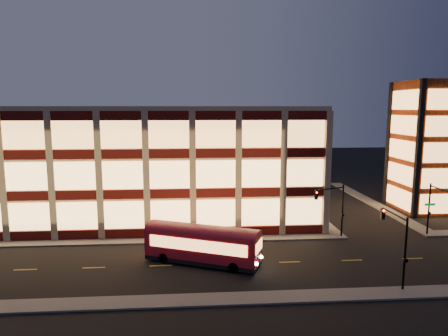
{
  "coord_description": "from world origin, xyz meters",
  "views": [
    {
      "loc": [
        7.2,
        -41.09,
        14.31
      ],
      "look_at": [
        10.87,
        8.0,
        6.89
      ],
      "focal_mm": 32.0,
      "sensor_mm": 36.0,
      "label": 1
    }
  ],
  "objects": [
    {
      "name": "sidewalk_tower_west",
      "position": [
        34.0,
        17.0,
        0.07
      ],
      "size": [
        2.0,
        30.0,
        0.15
      ],
      "primitive_type": "cube",
      "color": "#514F4C",
      "rests_on": "ground"
    },
    {
      "name": "traffic_signal_far",
      "position": [
        22.21,
        0.24,
        4.11
      ],
      "size": [
        3.79,
        1.87,
        6.0
      ],
      "color": "black",
      "rests_on": "ground"
    },
    {
      "name": "sidewalk_office_east",
      "position": [
        23.0,
        17.0,
        0.07
      ],
      "size": [
        2.0,
        30.0,
        0.15
      ],
      "primitive_type": "cube",
      "color": "#514F4C",
      "rests_on": "ground"
    },
    {
      "name": "stair_tower",
      "position": [
        39.95,
        11.95,
        8.99
      ],
      "size": [
        8.6,
        8.6,
        18.0
      ],
      "color": "#8C3814",
      "rests_on": "ground"
    },
    {
      "name": "trolley_bus",
      "position": [
        7.85,
        -5.58,
        2.01
      ],
      "size": [
        10.88,
        6.68,
        3.62
      ],
      "rotation": [
        0.0,
        0.0,
        -0.41
      ],
      "color": "maroon",
      "rests_on": "ground"
    },
    {
      "name": "traffic_signal_right",
      "position": [
        33.5,
        -0.62,
        4.1
      ],
      "size": [
        1.2,
        4.37,
        6.0
      ],
      "color": "black",
      "rests_on": "ground"
    },
    {
      "name": "sidewalk_office_south",
      "position": [
        -3.0,
        1.0,
        0.07
      ],
      "size": [
        54.0,
        2.0,
        0.15
      ],
      "primitive_type": "cube",
      "color": "#514F4C",
      "rests_on": "ground"
    },
    {
      "name": "ground",
      "position": [
        0.0,
        0.0,
        0.0
      ],
      "size": [
        200.0,
        200.0,
        0.0
      ],
      "primitive_type": "plane",
      "color": "black",
      "rests_on": "ground"
    },
    {
      "name": "sidewalk_near",
      "position": [
        0.0,
        -13.0,
        0.07
      ],
      "size": [
        100.0,
        2.0,
        0.15
      ],
      "primitive_type": "cube",
      "color": "#514F4C",
      "rests_on": "ground"
    },
    {
      "name": "traffic_signal_near",
      "position": [
        23.5,
        -11.03,
        4.13
      ],
      "size": [
        0.32,
        4.45,
        6.0
      ],
      "color": "black",
      "rests_on": "ground"
    },
    {
      "name": "office_building",
      "position": [
        -2.91,
        16.91,
        7.25
      ],
      "size": [
        50.45,
        30.45,
        14.5
      ],
      "color": "tan",
      "rests_on": "ground"
    }
  ]
}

